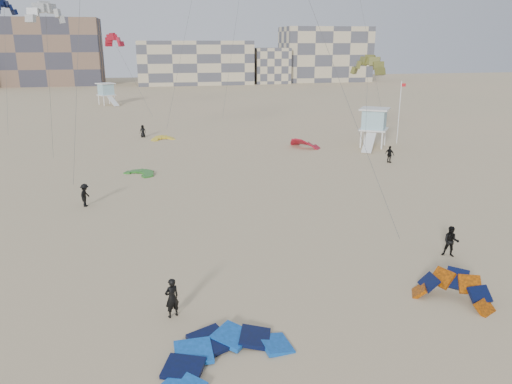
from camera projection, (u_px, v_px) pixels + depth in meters
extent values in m
plane|color=tan|center=(226.00, 330.00, 21.44)|extent=(320.00, 320.00, 0.00)
imported|color=black|center=(172.00, 298.00, 22.27)|extent=(0.81, 0.71, 1.87)
imported|color=black|center=(451.00, 242.00, 28.57)|extent=(1.11, 1.05, 1.82)
imported|color=black|center=(85.00, 195.00, 37.26)|extent=(0.95, 1.27, 1.76)
imported|color=black|center=(390.00, 154.00, 50.71)|extent=(0.92, 1.09, 1.74)
imported|color=black|center=(143.00, 131.00, 64.16)|extent=(0.83, 0.60, 1.59)
imported|color=black|center=(384.00, 115.00, 77.16)|extent=(1.09, 1.76, 1.81)
cylinder|color=#3F3F3F|center=(77.00, 84.00, 38.66)|extent=(1.81, 2.36, 15.39)
cylinder|color=#3F3F3F|center=(319.00, 26.00, 34.66)|extent=(3.77, 20.85, 23.91)
cylinder|color=#3F3F3F|center=(50.00, 91.00, 45.44)|extent=(1.41, 3.11, 13.06)
cylinder|color=#3F3F3F|center=(190.00, 10.00, 60.46)|extent=(7.05, 0.97, 29.01)
cylinder|color=#3F3F3F|center=(366.00, 108.00, 52.61)|extent=(1.28, 3.48, 8.27)
cylinder|color=#3F3F3F|center=(367.00, 34.00, 72.51)|extent=(8.06, 2.70, 23.82)
cylinder|color=#3F3F3F|center=(6.00, 72.00, 60.53)|extent=(0.36, 4.89, 14.71)
cylinder|color=#3F3F3F|center=(231.00, 54.00, 70.89)|extent=(2.69, 1.84, 18.29)
cylinder|color=#3F3F3F|center=(134.00, 79.00, 74.26)|extent=(5.02, 3.04, 10.89)
cube|color=white|center=(374.00, 129.00, 58.26)|extent=(4.24, 4.24, 0.15)
cube|color=#91BCC7|center=(374.00, 119.00, 57.92)|extent=(3.49, 3.49, 2.19)
cube|color=white|center=(375.00, 109.00, 57.58)|extent=(4.39, 4.39, 0.18)
cube|color=white|center=(384.00, 143.00, 55.80)|extent=(2.62, 3.20, 1.81)
cube|color=white|center=(106.00, 95.00, 96.61)|extent=(3.88, 3.88, 0.14)
cube|color=#91BCC7|center=(106.00, 89.00, 96.29)|extent=(3.19, 3.19, 2.03)
cube|color=white|center=(105.00, 83.00, 95.97)|extent=(4.02, 4.02, 0.16)
cube|color=white|center=(106.00, 102.00, 94.33)|extent=(2.32, 3.00, 1.68)
cylinder|color=white|center=(399.00, 113.00, 59.53)|extent=(0.09, 0.09, 7.42)
cube|color=red|center=(404.00, 85.00, 58.64)|extent=(0.56, 0.02, 0.37)
cube|color=brown|center=(49.00, 52.00, 138.62)|extent=(28.00, 14.00, 18.00)
cube|color=#C4B48F|center=(195.00, 62.00, 143.46)|extent=(32.00, 16.00, 12.00)
cube|color=#C4B48F|center=(325.00, 54.00, 152.47)|extent=(26.00, 14.00, 16.00)
cube|color=#C4B48F|center=(270.00, 66.00, 146.12)|extent=(10.00, 10.00, 10.00)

